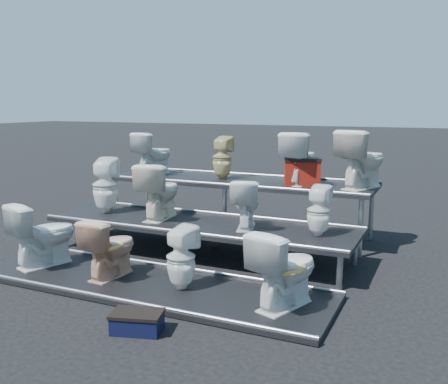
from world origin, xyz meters
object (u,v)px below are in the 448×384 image
at_px(toilet_7, 319,211).
at_px(toilet_10, 299,158).
at_px(toilet_5, 159,191).
at_px(toilet_0, 43,234).
at_px(step_stool, 137,323).
at_px(toilet_3, 285,268).
at_px(toilet_6, 246,203).
at_px(toilet_4, 105,185).
at_px(toilet_8, 154,153).
at_px(toilet_9, 222,158).
at_px(toilet_1, 110,247).
at_px(toilet_11, 362,159).
at_px(red_crate, 302,173).
at_px(toilet_2, 181,258).

distance_m(toilet_7, toilet_10, 1.52).
distance_m(toilet_5, toilet_10, 2.10).
height_order(toilet_0, step_stool, toilet_0).
height_order(toilet_3, toilet_6, toilet_6).
bearing_deg(toilet_6, toilet_4, -16.72).
relative_size(toilet_4, toilet_8, 1.14).
bearing_deg(toilet_7, toilet_9, -31.08).
xyz_separation_m(toilet_3, toilet_6, (-0.94, 1.30, 0.33)).
bearing_deg(toilet_10, toilet_1, 61.77).
xyz_separation_m(toilet_8, toilet_10, (2.51, 0.00, 0.03)).
bearing_deg(toilet_9, toilet_7, 144.07).
xyz_separation_m(toilet_8, toilet_9, (1.27, 0.00, -0.02)).
distance_m(toilet_8, toilet_9, 1.27).
bearing_deg(step_stool, toilet_7, 48.75).
xyz_separation_m(toilet_10, step_stool, (-0.45, -3.57, -1.17)).
distance_m(toilet_6, toilet_7, 0.94).
xyz_separation_m(toilet_4, toilet_11, (3.42, 1.30, 0.41)).
relative_size(toilet_0, toilet_11, 0.97).
height_order(toilet_4, toilet_9, toilet_9).
xyz_separation_m(toilet_4, step_stool, (2.07, -2.27, -0.78)).
distance_m(toilet_5, toilet_8, 1.63).
bearing_deg(toilet_4, red_crate, -170.83).
relative_size(toilet_1, red_crate, 1.41).
distance_m(toilet_6, toilet_11, 1.85).
relative_size(toilet_4, toilet_6, 1.26).
relative_size(toilet_10, red_crate, 1.56).
height_order(toilet_1, toilet_11, toilet_11).
bearing_deg(toilet_5, toilet_4, -5.94).
bearing_deg(toilet_5, red_crate, -149.53).
height_order(toilet_2, toilet_7, toilet_7).
relative_size(toilet_3, toilet_4, 0.97).
xyz_separation_m(toilet_1, toilet_5, (-0.13, 1.30, 0.44)).
bearing_deg(toilet_9, toilet_8, -1.07).
bearing_deg(toilet_8, toilet_7, 171.65).
height_order(toilet_5, toilet_8, toilet_8).
xyz_separation_m(toilet_0, toilet_8, (-0.04, 2.60, 0.75)).
bearing_deg(toilet_11, toilet_2, 83.05).
height_order(toilet_1, toilet_2, toilet_1).
xyz_separation_m(toilet_3, toilet_9, (-1.87, 2.60, 0.75)).
xyz_separation_m(toilet_0, toilet_3, (3.09, 0.00, -0.01)).
distance_m(toilet_4, toilet_8, 1.35).
height_order(toilet_7, toilet_9, toilet_9).
bearing_deg(toilet_4, toilet_9, -150.71).
bearing_deg(toilet_8, red_crate, -167.43).
xyz_separation_m(toilet_9, step_stool, (0.79, -3.57, -1.12)).
bearing_deg(toilet_0, toilet_6, -130.56).
relative_size(toilet_6, toilet_10, 0.83).
height_order(toilet_6, toilet_9, toilet_9).
relative_size(toilet_1, toilet_2, 1.01).
bearing_deg(toilet_4, toilet_1, 112.70).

